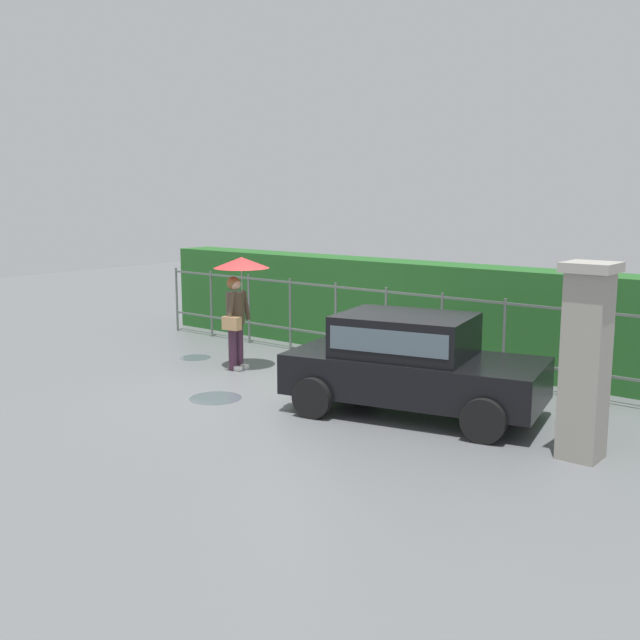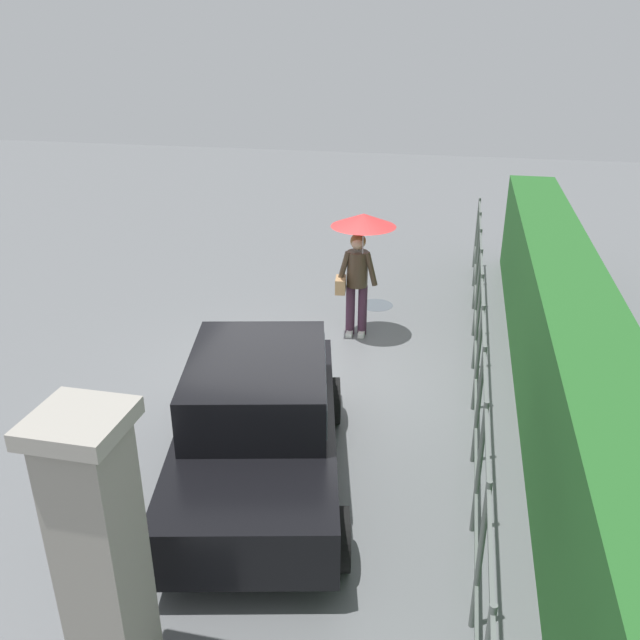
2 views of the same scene
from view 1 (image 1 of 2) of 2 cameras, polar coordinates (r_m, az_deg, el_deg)
The scene contains 8 objects.
ground_plane at distance 12.44m, azimuth -2.66°, elevation -5.47°, with size 40.00×40.00×0.00m, color slate.
car at distance 11.14m, azimuth 6.88°, elevation -3.05°, with size 3.97×2.50×1.48m.
pedestrian at distance 13.86m, azimuth -6.17°, elevation 2.59°, with size 1.02×1.02×2.08m.
gate_pillar at distance 9.65m, azimuth 19.46°, elevation -2.84°, with size 0.60×0.60×2.42m.
fence_section at distance 14.14m, azimuth 5.00°, elevation -0.25°, with size 11.97×0.05×1.50m.
hedge_row at distance 14.97m, azimuth 7.21°, elevation 0.74°, with size 12.92×0.90×1.90m, color #235B23.
puddle_near at distance 12.18m, azimuth -7.90°, elevation -5.87°, with size 0.84×0.84×0.00m, color #4C545B.
puddle_far at distance 15.19m, azimuth -9.41°, elevation -2.82°, with size 0.62×0.62×0.00m, color #4C545B.
Camera 1 is at (8.03, -8.94, 3.22)m, focal length 42.31 mm.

